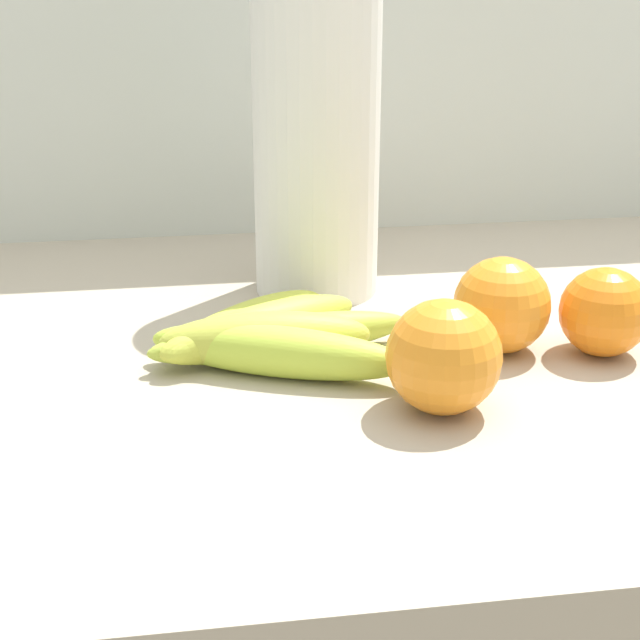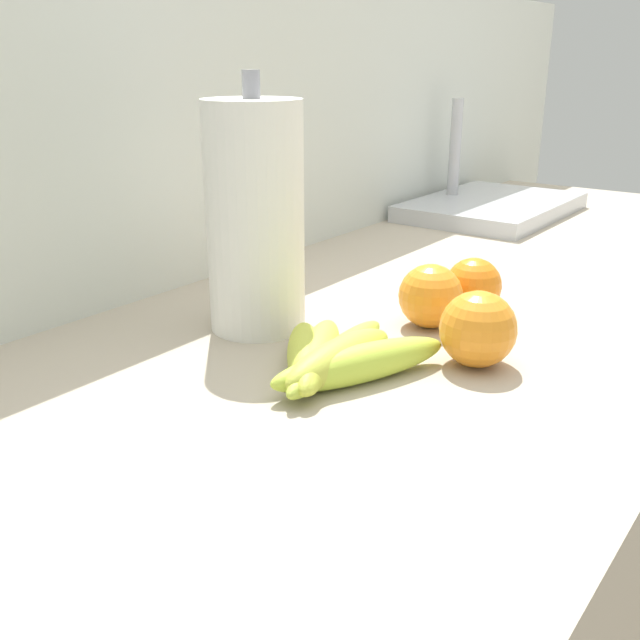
{
  "view_description": "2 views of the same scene",
  "coord_description": "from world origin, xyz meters",
  "views": [
    {
      "loc": [
        -0.41,
        -0.72,
        1.17
      ],
      "look_at": [
        -0.31,
        -0.04,
        0.9
      ],
      "focal_mm": 54.69,
      "sensor_mm": 36.0,
      "label": 1
    },
    {
      "loc": [
        -0.9,
        -0.42,
        1.17
      ],
      "look_at": [
        -0.38,
        -0.03,
        0.93
      ],
      "focal_mm": 40.53,
      "sensor_mm": 36.0,
      "label": 2
    }
  ],
  "objects": [
    {
      "name": "wall_back",
      "position": [
        0.0,
        0.37,
        0.65
      ],
      "size": [
        2.29,
        0.06,
        1.3
      ],
      "primitive_type": "cube",
      "color": "silver",
      "rests_on": "ground"
    },
    {
      "name": "banana_bunch",
      "position": [
        -0.35,
        -0.02,
        0.88
      ],
      "size": [
        0.22,
        0.18,
        0.04
      ],
      "color": "#B5D03F",
      "rests_on": "counter"
    },
    {
      "name": "orange_right",
      "position": [
        -0.16,
        -0.03,
        0.9
      ],
      "size": [
        0.08,
        0.08,
        0.08
      ],
      "primitive_type": "sphere",
      "color": "orange",
      "rests_on": "counter"
    },
    {
      "name": "orange_back_left",
      "position": [
        -0.23,
        -0.12,
        0.9
      ],
      "size": [
        0.08,
        0.08,
        0.08
      ],
      "primitive_type": "sphere",
      "color": "orange",
      "rests_on": "counter"
    },
    {
      "name": "orange_center",
      "position": [
        -0.08,
        -0.05,
        0.9
      ],
      "size": [
        0.07,
        0.07,
        0.07
      ],
      "primitive_type": "sphere",
      "color": "orange",
      "rests_on": "counter"
    },
    {
      "name": "paper_towel_roll",
      "position": [
        -0.28,
        0.14,
        0.99
      ],
      "size": [
        0.11,
        0.11,
        0.3
      ],
      "color": "white",
      "rests_on": "counter"
    }
  ]
}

